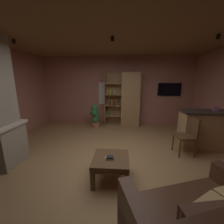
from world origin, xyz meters
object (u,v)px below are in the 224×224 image
at_px(table_book_0, 109,158).
at_px(table_book_1, 110,157).
at_px(kitchen_bar_counter, 208,130).
at_px(bookshelf_cabinet, 128,100).
at_px(potted_floor_plant, 95,115).
at_px(wall_mounted_tv, 169,89).
at_px(dining_chair, 188,134).
at_px(tissue_box, 216,109).
at_px(coffee_table, 111,162).

height_order(table_book_0, table_book_1, table_book_1).
height_order(kitchen_bar_counter, table_book_0, kitchen_bar_counter).
height_order(bookshelf_cabinet, potted_floor_plant, bookshelf_cabinet).
relative_size(potted_floor_plant, wall_mounted_tv, 1.04).
distance_m(table_book_1, dining_chair, 2.10).
bearing_deg(table_book_1, table_book_0, 153.91).
bearing_deg(kitchen_bar_counter, table_book_1, -149.15).
bearing_deg(kitchen_bar_counter, dining_chair, -151.28).
relative_size(table_book_1, dining_chair, 0.14).
relative_size(table_book_0, potted_floor_plant, 0.14).
relative_size(bookshelf_cabinet, wall_mounted_tv, 2.38).
bearing_deg(wall_mounted_tv, table_book_0, -120.45).
relative_size(tissue_box, coffee_table, 0.19).
bearing_deg(dining_chair, table_book_0, -148.76).
bearing_deg(table_book_0, wall_mounted_tv, 59.55).
xyz_separation_m(bookshelf_cabinet, table_book_0, (-0.42, -3.20, -0.56)).
xyz_separation_m(dining_chair, potted_floor_plant, (-2.60, 1.77, -0.05)).
height_order(dining_chair, potted_floor_plant, dining_chair).
bearing_deg(tissue_box, kitchen_bar_counter, -165.99).
height_order(dining_chair, wall_mounted_tv, wall_mounted_tv).
distance_m(kitchen_bar_counter, table_book_1, 2.87).
bearing_deg(wall_mounted_tv, kitchen_bar_counter, -76.40).
relative_size(tissue_box, potted_floor_plant, 0.13).
height_order(coffee_table, table_book_0, table_book_0).
bearing_deg(dining_chair, potted_floor_plant, 145.86).
relative_size(tissue_box, dining_chair, 0.13).
xyz_separation_m(tissue_box, coffee_table, (-2.57, -1.45, -0.72)).
bearing_deg(table_book_0, dining_chair, 31.24).
height_order(table_book_0, dining_chair, dining_chair).
distance_m(bookshelf_cabinet, tissue_box, 2.76).
xyz_separation_m(bookshelf_cabinet, potted_floor_plant, (-1.22, -0.34, -0.53)).
height_order(tissue_box, potted_floor_plant, tissue_box).
xyz_separation_m(potted_floor_plant, wall_mounted_tv, (2.80, 0.55, 0.94)).
xyz_separation_m(kitchen_bar_counter, dining_chair, (-0.67, -0.37, 0.02)).
height_order(bookshelf_cabinet, kitchen_bar_counter, bookshelf_cabinet).
xyz_separation_m(tissue_box, potted_floor_plant, (-3.39, 1.37, -0.59)).
height_order(table_book_1, potted_floor_plant, potted_floor_plant).
height_order(potted_floor_plant, wall_mounted_tv, wall_mounted_tv).
bearing_deg(table_book_1, kitchen_bar_counter, 30.85).
xyz_separation_m(kitchen_bar_counter, potted_floor_plant, (-3.28, 1.40, -0.03)).
bearing_deg(wall_mounted_tv, tissue_box, -72.95).
bearing_deg(wall_mounted_tv, dining_chair, -94.94).
distance_m(dining_chair, potted_floor_plant, 3.15).
bearing_deg(tissue_box, table_book_0, -150.09).
relative_size(table_book_0, table_book_1, 0.99).
bearing_deg(dining_chair, table_book_1, -148.37).
distance_m(table_book_1, potted_floor_plant, 2.98).
height_order(tissue_box, coffee_table, tissue_box).
xyz_separation_m(coffee_table, potted_floor_plant, (-0.83, 2.82, 0.13)).
xyz_separation_m(dining_chair, wall_mounted_tv, (0.20, 2.32, 0.89)).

